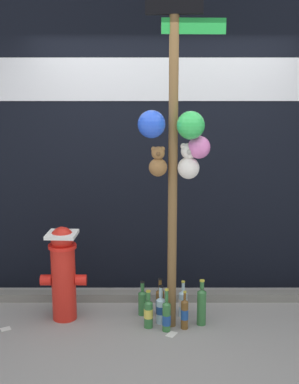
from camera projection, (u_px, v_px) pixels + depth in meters
name	position (u px, v px, depth m)	size (l,w,h in m)	color
ground_plane	(168.00, 355.00, 3.87)	(14.00, 14.00, 0.00)	gray
building_wall	(165.00, 89.00, 4.84)	(10.00, 0.21, 3.99)	black
curb_strip	(165.00, 296.00, 4.85)	(8.00, 0.12, 0.08)	slate
memorial_post	(178.00, 118.00, 3.94)	(0.68, 0.29, 2.92)	brown
fire_hydrant	(65.00, 271.00, 4.40)	(0.40, 0.27, 0.84)	red
bottle_0	(163.00, 309.00, 4.37)	(0.08, 0.08, 0.34)	#B2DBEA
bottle_1	(162.00, 301.00, 4.53)	(0.08, 0.08, 0.35)	brown
bottle_2	(169.00, 316.00, 4.23)	(0.07, 0.07, 0.38)	#337038
bottle_3	(185.00, 302.00, 4.50)	(0.08, 0.08, 0.33)	#B2DBEA
bottle_4	(145.00, 301.00, 4.53)	(0.08, 0.08, 0.32)	#337038
bottle_5	(150.00, 312.00, 4.29)	(0.08, 0.08, 0.34)	#337038
bottle_6	(204.00, 306.00, 4.33)	(0.08, 0.08, 0.41)	#337038
bottle_7	(187.00, 314.00, 4.26)	(0.06, 0.06, 0.34)	brown
litter_0	(71.00, 308.00, 4.67)	(0.12, 0.09, 0.01)	#8C99B2
litter_2	(174.00, 334.00, 4.19)	(0.10, 0.07, 0.01)	silver
litter_3	(8.00, 328.00, 4.29)	(0.07, 0.08, 0.01)	silver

